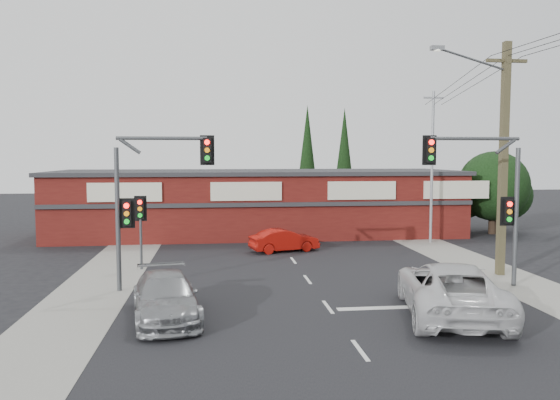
{
  "coord_description": "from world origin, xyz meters",
  "views": [
    {
      "loc": [
        -3.77,
        -19.18,
        5.17
      ],
      "look_at": [
        -1.17,
        3.0,
        3.37
      ],
      "focal_mm": 35.0,
      "sensor_mm": 36.0,
      "label": 1
    }
  ],
  "objects": [
    {
      "name": "ground",
      "position": [
        0.0,
        0.0,
        0.0
      ],
      "size": [
        120.0,
        120.0,
        0.0
      ],
      "primitive_type": "plane",
      "color": "black",
      "rests_on": "ground"
    },
    {
      "name": "silver_suv",
      "position": [
        -5.4,
        -1.84,
        0.7
      ],
      "size": [
        2.7,
        5.1,
        1.41
      ],
      "primitive_type": "imported",
      "rotation": [
        0.0,
        0.0,
        0.16
      ],
      "color": "gray",
      "rests_on": "ground"
    },
    {
      "name": "steel_pole",
      "position": [
        9.0,
        12.0,
        4.7
      ],
      "size": [
        1.2,
        0.16,
        9.0
      ],
      "color": "gray",
      "rests_on": "ground"
    },
    {
      "name": "red_sedan",
      "position": [
        -0.12,
        9.91,
        0.61
      ],
      "size": [
        3.94,
        2.25,
        1.23
      ],
      "primitive_type": "imported",
      "rotation": [
        0.0,
        0.0,
        1.84
      ],
      "color": "#A4100A",
      "rests_on": "ground"
    },
    {
      "name": "conifer_far",
      "position": [
        7.0,
        26.0,
        5.48
      ],
      "size": [
        1.8,
        1.8,
        9.25
      ],
      "color": "#2D2116",
      "rests_on": "ground"
    },
    {
      "name": "lane_dashes",
      "position": [
        0.0,
        9.34,
        0.01
      ],
      "size": [
        0.12,
        56.29,
        0.01
      ],
      "color": "silver",
      "rests_on": "ground"
    },
    {
      "name": "utility_pole",
      "position": [
        8.36,
        2.99,
        5.4
      ],
      "size": [
        4.38,
        0.59,
        10.0
      ],
      "color": "brown",
      "rests_on": "ground"
    },
    {
      "name": "verge_left",
      "position": [
        -8.5,
        5.0,
        0.01
      ],
      "size": [
        3.0,
        70.0,
        0.02
      ],
      "primitive_type": "cube",
      "color": "gray",
      "rests_on": "ground"
    },
    {
      "name": "verge_right",
      "position": [
        8.5,
        5.0,
        0.01
      ],
      "size": [
        3.0,
        70.0,
        0.02
      ],
      "primitive_type": "cube",
      "color": "gray",
      "rests_on": "ground"
    },
    {
      "name": "shop_building",
      "position": [
        -0.99,
        16.99,
        2.13
      ],
      "size": [
        27.3,
        8.4,
        4.22
      ],
      "color": "#4F120F",
      "rests_on": "ground"
    },
    {
      "name": "traffic_mast_left",
      "position": [
        -6.43,
        2.0,
        3.93
      ],
      "size": [
        3.77,
        0.27,
        5.97
      ],
      "color": "#47494C",
      "rests_on": "ground"
    },
    {
      "name": "road_strip",
      "position": [
        0.0,
        5.0,
        0.01
      ],
      "size": [
        14.0,
        70.0,
        0.01
      ],
      "primitive_type": "cube",
      "color": "black",
      "rests_on": "ground"
    },
    {
      "name": "white_suv",
      "position": [
        3.76,
        -2.55,
        0.87
      ],
      "size": [
        4.24,
        6.78,
        1.75
      ],
      "primitive_type": "imported",
      "rotation": [
        0.0,
        0.0,
        2.91
      ],
      "color": "silver",
      "rests_on": "ground"
    },
    {
      "name": "pedestal_signal",
      "position": [
        -7.2,
        6.01,
        2.41
      ],
      "size": [
        0.55,
        0.27,
        3.38
      ],
      "color": "#47494C",
      "rests_on": "ground"
    },
    {
      "name": "conifer_near",
      "position": [
        3.5,
        24.0,
        5.48
      ],
      "size": [
        1.8,
        1.8,
        9.25
      ],
      "color": "#2D2116",
      "rests_on": "ground"
    },
    {
      "name": "traffic_mast_right",
      "position": [
        6.86,
        1.0,
        3.95
      ],
      "size": [
        3.96,
        0.27,
        5.97
      ],
      "color": "#47494C",
      "rests_on": "ground"
    },
    {
      "name": "stop_line",
      "position": [
        3.5,
        -1.5,
        0.01
      ],
      "size": [
        6.5,
        0.35,
        0.01
      ],
      "primitive_type": "cube",
      "color": "silver",
      "rests_on": "ground"
    },
    {
      "name": "tree_cluster",
      "position": [
        14.69,
        15.44,
        2.9
      ],
      "size": [
        5.9,
        5.1,
        5.5
      ],
      "color": "#2D2116",
      "rests_on": "ground"
    }
  ]
}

